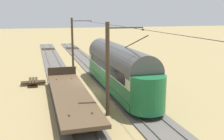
{
  "coord_description": "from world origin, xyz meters",
  "views": [
    {
      "loc": [
        4.84,
        23.58,
        7.1
      ],
      "look_at": [
        -1.57,
        1.34,
        2.18
      ],
      "focal_mm": 43.02,
      "sensor_mm": 36.0,
      "label": 1
    }
  ],
  "objects_px": {
    "spare_tie_stack": "(33,82)",
    "catenary_pole_foreground": "(73,42)",
    "catenary_pole_mid_near": "(109,68)",
    "vintage_streetcar": "(118,67)",
    "flatcar_adjacent": "(70,94)"
  },
  "relations": [
    {
      "from": "vintage_streetcar",
      "to": "catenary_pole_mid_near",
      "type": "distance_m",
      "value": 6.36
    },
    {
      "from": "vintage_streetcar",
      "to": "catenary_pole_foreground",
      "type": "xyz_separation_m",
      "value": [
        2.46,
        -11.68,
        1.17
      ]
    },
    {
      "from": "catenary_pole_mid_near",
      "to": "vintage_streetcar",
      "type": "bearing_deg",
      "value": -113.12
    },
    {
      "from": "catenary_pole_mid_near",
      "to": "spare_tie_stack",
      "type": "height_order",
      "value": "catenary_pole_mid_near"
    },
    {
      "from": "spare_tie_stack",
      "to": "catenary_pole_foreground",
      "type": "bearing_deg",
      "value": -124.63
    },
    {
      "from": "vintage_streetcar",
      "to": "flatcar_adjacent",
      "type": "height_order",
      "value": "vintage_streetcar"
    },
    {
      "from": "vintage_streetcar",
      "to": "flatcar_adjacent",
      "type": "distance_m",
      "value": 5.64
    },
    {
      "from": "catenary_pole_foreground",
      "to": "flatcar_adjacent",
      "type": "bearing_deg",
      "value": 80.91
    },
    {
      "from": "vintage_streetcar",
      "to": "flatcar_adjacent",
      "type": "bearing_deg",
      "value": 29.52
    },
    {
      "from": "flatcar_adjacent",
      "to": "catenary_pole_foreground",
      "type": "xyz_separation_m",
      "value": [
        -2.3,
        -14.37,
        2.56
      ]
    },
    {
      "from": "catenary_pole_foreground",
      "to": "catenary_pole_mid_near",
      "type": "distance_m",
      "value": 17.43
    },
    {
      "from": "vintage_streetcar",
      "to": "spare_tie_stack",
      "type": "relative_size",
      "value": 6.73
    },
    {
      "from": "catenary_pole_mid_near",
      "to": "spare_tie_stack",
      "type": "distance_m",
      "value": 11.67
    },
    {
      "from": "vintage_streetcar",
      "to": "catenary_pole_foreground",
      "type": "relative_size",
      "value": 2.47
    },
    {
      "from": "vintage_streetcar",
      "to": "catenary_pole_foreground",
      "type": "distance_m",
      "value": 11.99
    }
  ]
}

